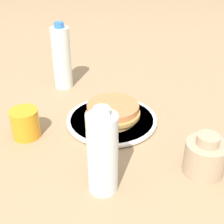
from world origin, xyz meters
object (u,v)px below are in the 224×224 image
Objects in this scene: cream_jug at (205,156)px; pancake_stack at (112,112)px; water_bottle_near at (103,153)px; juice_glass at (25,123)px; water_bottle_mid at (62,58)px; plate at (112,119)px.

pancake_stack is at bearing -123.17° from cream_jug.
water_bottle_near is (0.27, 0.04, 0.06)m from pancake_stack.
pancake_stack is at bearing 119.61° from juice_glass.
water_bottle_near is at bearing -64.55° from cream_jug.
cream_jug is 0.60m from water_bottle_mid.
juice_glass is 0.30m from water_bottle_near.
juice_glass reaches higher than plate.
water_bottle_near is at bearing 59.74° from juice_glass.
juice_glass is at bearing -120.26° from water_bottle_near.
water_bottle_near reaches higher than juice_glass.
water_bottle_near is at bearing 29.27° from water_bottle_mid.
juice_glass is at bearing -60.39° from pancake_stack.
water_bottle_mid is at bearing -150.73° from water_bottle_near.
cream_jug reaches higher than plate.
juice_glass is 0.35× the size of water_bottle_mid.
water_bottle_mid is (-0.19, -0.22, 0.10)m from plate.
cream_jug reaches higher than pancake_stack.
juice_glass is at bearing -60.59° from plate.
plate is 0.31m from cream_jug.
plate is at bearing -122.83° from cream_jug.
juice_glass is 0.39× the size of water_bottle_near.
plate is 0.03m from pancake_stack.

